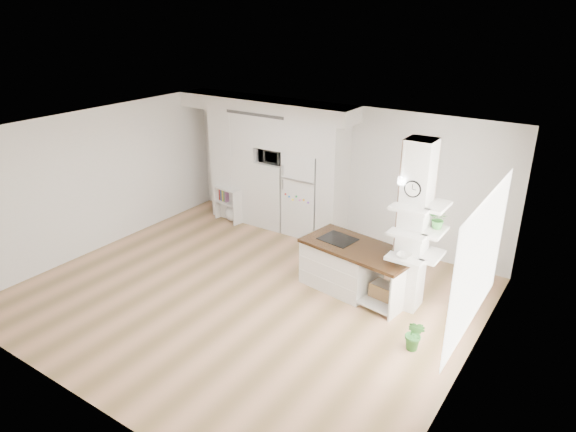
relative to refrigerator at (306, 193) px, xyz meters
The scene contains 14 objects.
floor 2.87m from the refrigerator, 78.93° to the right, with size 7.00×6.00×0.01m, color tan.
room 2.90m from the refrigerator, 78.93° to the right, with size 7.04×6.04×2.72m.
cabinet_wall 1.12m from the refrigerator, behind, with size 4.00×0.71×2.70m.
refrigerator is the anchor object (origin of this frame).
column 3.33m from the refrigerator, 28.14° to the right, with size 0.69×0.90×2.70m.
window 4.70m from the refrigerator, 30.76° to the right, with size 2.40×2.40×0.00m, color white.
pendant_light 3.59m from the refrigerator, 48.71° to the right, with size 0.12×0.12×0.10m, color white.
kitchen_island 2.39m from the refrigerator, 40.81° to the right, with size 1.97×1.15×1.40m.
bookshelf 1.83m from the refrigerator, 168.61° to the right, with size 0.70×0.47×0.77m.
floor_plant_a 4.25m from the refrigerator, 37.06° to the right, with size 0.28×0.22×0.51m, color #30772F.
floor_plant_b 3.59m from the refrigerator, ahead, with size 0.24×0.24×0.43m, color #30772F.
microwave 1.02m from the refrigerator, behind, with size 0.54×0.37×0.30m, color #2D2D2D.
shelf_plant 3.51m from the refrigerator, 23.68° to the right, with size 0.27×0.23×0.30m, color #30772F.
decor_bowl 3.34m from the refrigerator, 32.27° to the right, with size 0.22×0.22×0.05m, color white.
Camera 1 is at (4.65, -5.69, 4.44)m, focal length 32.00 mm.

